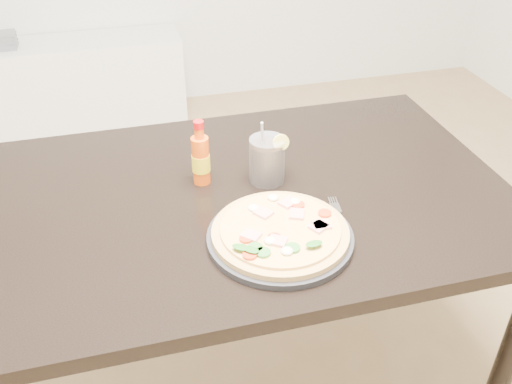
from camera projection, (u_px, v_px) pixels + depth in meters
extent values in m
plane|color=#9E7A51|center=(306.00, 364.00, 1.96)|extent=(4.50, 4.50, 0.00)
cube|color=black|center=(244.00, 199.00, 1.51)|extent=(1.40, 0.90, 0.04)
cylinder|color=black|center=(509.00, 356.00, 1.55)|extent=(0.06, 0.06, 0.71)
cylinder|color=black|center=(31.00, 254.00, 1.90)|extent=(0.06, 0.06, 0.71)
cylinder|color=black|center=(384.00, 198.00, 2.17)|extent=(0.06, 0.06, 0.71)
cylinder|color=black|center=(280.00, 237.00, 1.33)|extent=(0.34, 0.34, 0.02)
cylinder|color=tan|center=(280.00, 232.00, 1.32)|extent=(0.32, 0.32, 0.01)
cylinder|color=#F8CE6B|center=(280.00, 229.00, 1.32)|extent=(0.28, 0.28, 0.01)
cube|color=pink|center=(288.00, 203.00, 1.39)|extent=(0.05, 0.05, 0.01)
cube|color=pink|center=(251.00, 235.00, 1.29)|extent=(0.05, 0.05, 0.01)
cube|color=pink|center=(297.00, 214.00, 1.35)|extent=(0.05, 0.05, 0.01)
cube|color=pink|center=(319.00, 227.00, 1.31)|extent=(0.05, 0.05, 0.01)
cube|color=pink|center=(263.00, 213.00, 1.36)|extent=(0.05, 0.05, 0.01)
cube|color=pink|center=(322.00, 225.00, 1.32)|extent=(0.04, 0.04, 0.01)
cube|color=pink|center=(278.00, 241.00, 1.27)|extent=(0.05, 0.05, 0.01)
cylinder|color=red|center=(298.00, 205.00, 1.38)|extent=(0.03, 0.03, 0.01)
cylinder|color=red|center=(250.00, 255.00, 1.23)|extent=(0.03, 0.03, 0.01)
cylinder|color=red|center=(246.00, 239.00, 1.28)|extent=(0.03, 0.03, 0.01)
cylinder|color=red|center=(274.00, 238.00, 1.28)|extent=(0.03, 0.03, 0.01)
cylinder|color=red|center=(325.00, 213.00, 1.36)|extent=(0.03, 0.03, 0.01)
cylinder|color=#367D29|center=(255.00, 248.00, 1.25)|extent=(0.03, 0.03, 0.01)
cylinder|color=#367D29|center=(263.00, 253.00, 1.24)|extent=(0.03, 0.03, 0.01)
cylinder|color=#367D29|center=(293.00, 248.00, 1.25)|extent=(0.03, 0.03, 0.01)
ellipsoid|color=white|center=(273.00, 197.00, 1.41)|extent=(0.03, 0.03, 0.01)
ellipsoid|color=white|center=(270.00, 241.00, 1.27)|extent=(0.03, 0.03, 0.01)
ellipsoid|color=white|center=(254.00, 208.00, 1.37)|extent=(0.03, 0.03, 0.01)
ellipsoid|color=white|center=(287.00, 251.00, 1.24)|extent=(0.03, 0.03, 0.01)
ellipsoid|color=white|center=(295.00, 201.00, 1.39)|extent=(0.03, 0.03, 0.01)
ellipsoid|color=#206919|center=(251.00, 249.00, 1.23)|extent=(0.04, 0.04, 0.00)
ellipsoid|color=#206919|center=(241.00, 247.00, 1.24)|extent=(0.05, 0.04, 0.00)
ellipsoid|color=#206919|center=(314.00, 244.00, 1.25)|extent=(0.04, 0.03, 0.00)
cylinder|color=#E9510D|center=(201.00, 160.00, 1.50)|extent=(0.05, 0.05, 0.13)
cylinder|color=yellow|center=(201.00, 163.00, 1.51)|extent=(0.05, 0.05, 0.05)
cylinder|color=#E9510D|center=(199.00, 133.00, 1.46)|extent=(0.03, 0.03, 0.03)
cylinder|color=red|center=(199.00, 125.00, 1.44)|extent=(0.03, 0.03, 0.02)
cylinder|color=black|center=(267.00, 162.00, 1.52)|extent=(0.09, 0.09, 0.11)
cylinder|color=silver|center=(267.00, 160.00, 1.52)|extent=(0.10, 0.10, 0.12)
cylinder|color=#F2E059|center=(281.00, 142.00, 1.47)|extent=(0.04, 0.01, 0.04)
cylinder|color=#B2B2B7|center=(263.00, 147.00, 1.50)|extent=(0.03, 0.06, 0.17)
cube|color=silver|center=(342.00, 228.00, 1.37)|extent=(0.03, 0.12, 0.00)
cube|color=silver|center=(336.00, 208.00, 1.44)|extent=(0.03, 0.04, 0.00)
cube|color=silver|center=(329.00, 201.00, 1.46)|extent=(0.01, 0.03, 0.00)
cube|color=silver|center=(332.00, 201.00, 1.46)|extent=(0.01, 0.03, 0.00)
cube|color=silver|center=(334.00, 201.00, 1.46)|extent=(0.01, 0.03, 0.00)
cube|color=silver|center=(336.00, 201.00, 1.46)|extent=(0.01, 0.03, 0.00)
cube|color=white|center=(61.00, 85.00, 3.31)|extent=(1.40, 0.34, 0.50)
cube|color=slate|center=(4.00, 47.00, 3.09)|extent=(0.14, 0.12, 0.01)
cube|color=slate|center=(4.00, 45.00, 3.09)|extent=(0.14, 0.12, 0.01)
cube|color=slate|center=(3.00, 43.00, 3.08)|extent=(0.14, 0.12, 0.01)
cube|color=slate|center=(3.00, 42.00, 3.08)|extent=(0.14, 0.12, 0.01)
cube|color=slate|center=(2.00, 40.00, 3.07)|extent=(0.14, 0.12, 0.01)
cube|color=slate|center=(2.00, 38.00, 3.06)|extent=(0.14, 0.12, 0.01)
cube|color=slate|center=(1.00, 36.00, 3.06)|extent=(0.14, 0.12, 0.01)
cube|color=slate|center=(1.00, 34.00, 3.05)|extent=(0.14, 0.12, 0.01)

